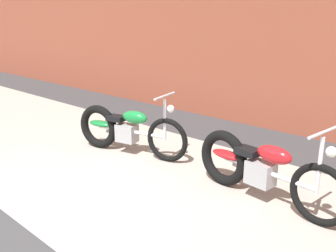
% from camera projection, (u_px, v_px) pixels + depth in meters
% --- Properties ---
extents(ground_plane, '(80.00, 80.00, 0.00)m').
position_uv_depth(ground_plane, '(21.00, 224.00, 3.88)').
color(ground_plane, '#38383A').
extents(sidewalk_slab, '(36.00, 3.50, 0.01)m').
position_uv_depth(sidewalk_slab, '(141.00, 174.00, 5.11)').
color(sidewalk_slab, '#9E998E').
rests_on(sidewalk_slab, ground).
extents(motorcycle_green, '(1.97, 0.74, 1.03)m').
position_uv_depth(motorcycle_green, '(123.00, 129.00, 5.85)').
color(motorcycle_green, black).
rests_on(motorcycle_green, ground).
extents(motorcycle_red, '(2.00, 0.60, 1.03)m').
position_uv_depth(motorcycle_red, '(255.00, 167.00, 4.36)').
color(motorcycle_red, black).
rests_on(motorcycle_red, ground).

